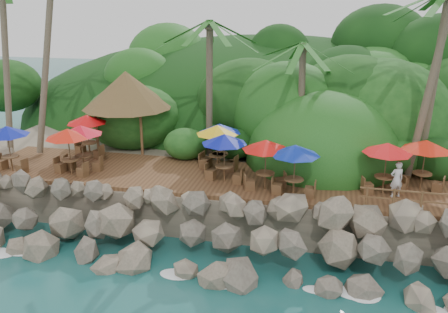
# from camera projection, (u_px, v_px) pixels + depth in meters

# --- Properties ---
(ground) EXTENTS (140.00, 140.00, 0.00)m
(ground) POSITION_uv_depth(u_px,v_px,m) (191.00, 281.00, 18.93)
(ground) COLOR #19514F
(ground) RESTS_ON ground
(land_base) EXTENTS (32.00, 25.20, 2.10)m
(land_base) POSITION_uv_depth(u_px,v_px,m) (255.00, 145.00, 33.41)
(land_base) COLOR gray
(land_base) RESTS_ON ground
(jungle_hill) EXTENTS (44.80, 28.00, 15.40)m
(jungle_hill) POSITION_uv_depth(u_px,v_px,m) (269.00, 132.00, 40.67)
(jungle_hill) COLOR #143811
(jungle_hill) RESTS_ON ground
(seawall) EXTENTS (29.00, 4.00, 2.30)m
(seawall) POSITION_uv_depth(u_px,v_px,m) (204.00, 233.00, 20.42)
(seawall) COLOR gray
(seawall) RESTS_ON ground
(terrace) EXTENTS (26.00, 5.00, 0.20)m
(terrace) POSITION_uv_depth(u_px,v_px,m) (224.00, 179.00, 23.79)
(terrace) COLOR brown
(terrace) RESTS_ON land_base
(jungle_foliage) EXTENTS (44.00, 16.00, 12.00)m
(jungle_foliage) POSITION_uv_depth(u_px,v_px,m) (253.00, 163.00, 32.81)
(jungle_foliage) COLOR #143811
(jungle_foliage) RESTS_ON ground
(foam_line) EXTENTS (25.20, 0.80, 0.06)m
(foam_line) POSITION_uv_depth(u_px,v_px,m) (193.00, 277.00, 19.20)
(foam_line) COLOR white
(foam_line) RESTS_ON ground
(palapa) EXTENTS (5.34, 5.34, 4.60)m
(palapa) POSITION_uv_depth(u_px,v_px,m) (126.00, 90.00, 27.80)
(palapa) COLOR brown
(palapa) RESTS_ON ground
(dining_clusters) EXTENTS (22.77, 5.44, 2.43)m
(dining_clusters) POSITION_uv_depth(u_px,v_px,m) (213.00, 139.00, 23.13)
(dining_clusters) COLOR brown
(dining_clusters) RESTS_ON terrace
(railing) EXTENTS (6.10, 0.10, 1.00)m
(railing) POSITION_uv_depth(u_px,v_px,m) (436.00, 201.00, 19.37)
(railing) COLOR brown
(railing) RESTS_ON terrace
(waiter) EXTENTS (0.72, 0.60, 1.69)m
(waiter) POSITION_uv_depth(u_px,v_px,m) (397.00, 179.00, 21.10)
(waiter) COLOR silver
(waiter) RESTS_ON terrace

